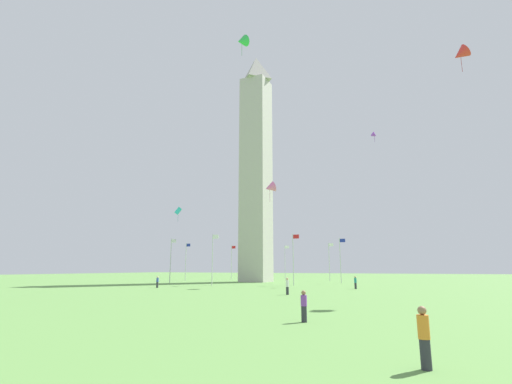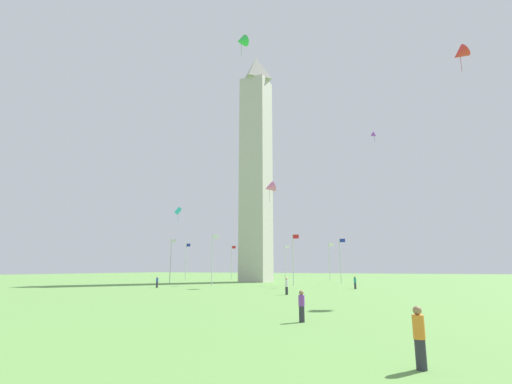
{
  "view_description": "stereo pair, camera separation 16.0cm",
  "coord_description": "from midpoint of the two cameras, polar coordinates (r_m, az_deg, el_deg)",
  "views": [
    {
      "loc": [
        31.94,
        -70.24,
        2.73
      ],
      "look_at": [
        0.0,
        0.0,
        18.35
      ],
      "focal_mm": 26.39,
      "sensor_mm": 36.0,
      "label": 1
    },
    {
      "loc": [
        32.09,
        -70.17,
        2.73
      ],
      "look_at": [
        0.0,
        0.0,
        18.35
      ],
      "focal_mm": 26.39,
      "sensor_mm": 36.0,
      "label": 2
    }
  ],
  "objects": [
    {
      "name": "kite_green_delta",
      "position": [
        52.05,
        -2.14,
        21.89
      ],
      "size": [
        2.19,
        2.31,
        2.98
      ],
      "color": "green"
    },
    {
      "name": "flagpole_nw",
      "position": [
        61.5,
        5.76,
        -9.76
      ],
      "size": [
        1.12,
        0.14,
        8.17
      ],
      "color": "silver",
      "rests_on": "ground"
    },
    {
      "name": "kite_pink_delta",
      "position": [
        58.31,
        2.14,
        0.67
      ],
      "size": [
        2.48,
        2.45,
        3.23
      ],
      "color": "pink"
    },
    {
      "name": "flagpole_ne",
      "position": [
        84.64,
        11.13,
        -10.05
      ],
      "size": [
        1.12,
        0.14,
        8.17
      ],
      "color": "silver",
      "rests_on": "ground"
    },
    {
      "name": "person_teal_shirt",
      "position": [
        52.99,
        14.87,
        -13.14
      ],
      "size": [
        0.32,
        0.32,
        1.65
      ],
      "rotation": [
        0.0,
        0.0,
        2.77
      ],
      "color": "#2D2D38",
      "rests_on": "ground"
    },
    {
      "name": "flagpole_s",
      "position": [
        85.62,
        -10.5,
        -10.09
      ],
      "size": [
        1.12,
        0.14,
        8.17
      ],
      "color": "silver",
      "rests_on": "ground"
    },
    {
      "name": "flagpole_n",
      "position": [
        71.79,
        12.76,
        -9.77
      ],
      "size": [
        1.12,
        0.14,
        8.17
      ],
      "color": "silver",
      "rests_on": "ground"
    },
    {
      "name": "person_orange_shirt",
      "position": [
        12.09,
        23.89,
        -19.55
      ],
      "size": [
        0.32,
        0.32,
        1.68
      ],
      "rotation": [
        0.0,
        0.0,
        2.23
      ],
      "color": "#2D2D38",
      "rests_on": "ground"
    },
    {
      "name": "obelisk_monument",
      "position": [
        80.21,
        0.06,
        4.41
      ],
      "size": [
        5.42,
        5.42,
        49.29
      ],
      "color": "#B7B2A8",
      "rests_on": "ground"
    },
    {
      "name": "flagpole_w",
      "position": [
        62.06,
        -6.52,
        -9.76
      ],
      "size": [
        1.12,
        0.14,
        8.17
      ],
      "color": "silver",
      "rests_on": "ground"
    },
    {
      "name": "person_purple_shirt",
      "position": [
        20.44,
        7.16,
        -16.82
      ],
      "size": [
        0.32,
        0.32,
        1.59
      ],
      "rotation": [
        0.0,
        0.0,
        2.19
      ],
      "color": "#2D2D38",
      "rests_on": "ground"
    },
    {
      "name": "person_blue_shirt",
      "position": [
        56.17,
        -14.68,
        -13.05
      ],
      "size": [
        0.32,
        0.32,
        1.61
      ],
      "rotation": [
        0.0,
        0.0,
        2.02
      ],
      "color": "#2D2D38",
      "rests_on": "ground"
    },
    {
      "name": "kite_red_delta",
      "position": [
        49.02,
        28.59,
        17.9
      ],
      "size": [
        2.06,
        1.65,
        3.1
      ],
      "color": "red"
    },
    {
      "name": "kite_purple_delta",
      "position": [
        72.71,
        17.55,
        8.24
      ],
      "size": [
        1.49,
        1.43,
        1.9
      ],
      "color": "purple"
    },
    {
      "name": "flagpole_e",
      "position": [
        92.92,
        4.53,
        -10.33
      ],
      "size": [
        1.12,
        0.14,
        8.17
      ],
      "color": "silver",
      "rests_on": "ground"
    },
    {
      "name": "person_white_shirt",
      "position": [
        40.51,
        4.78,
        -14.05
      ],
      "size": [
        0.32,
        0.32,
        1.73
      ],
      "rotation": [
        0.0,
        0.0,
        1.97
      ],
      "color": "#2D2D38",
      "rests_on": "ground"
    },
    {
      "name": "ground_plane",
      "position": [
        77.21,
        0.06,
        -13.47
      ],
      "size": [
        260.0,
        260.0,
        0.0
      ],
      "primitive_type": "plane",
      "color": "#609347"
    },
    {
      "name": "flagpole_sw",
      "position": [
        72.95,
        -12.72,
        -9.8
      ],
      "size": [
        1.12,
        0.14,
        8.17
      ],
      "color": "silver",
      "rests_on": "ground"
    },
    {
      "name": "flagpole_se",
      "position": [
        93.29,
        -3.63,
        -10.35
      ],
      "size": [
        1.12,
        0.14,
        8.17
      ],
      "color": "silver",
      "rests_on": "ground"
    },
    {
      "name": "kite_cyan_box",
      "position": [
        72.19,
        -11.65,
        -2.82
      ],
      "size": [
        1.51,
        1.33,
        2.74
      ],
      "color": "#33C6D1"
    }
  ]
}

